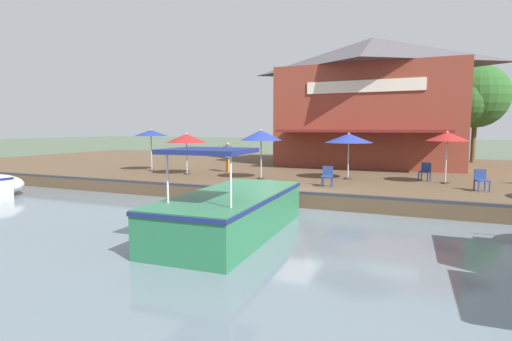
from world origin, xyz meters
name	(u,v)px	position (x,y,z in m)	size (l,w,h in m)	color
ground_plane	(285,209)	(0.00, 0.00, 0.00)	(220.00, 220.00, 0.00)	#4C5B47
quay_deck	(341,172)	(-11.00, 0.00, 0.30)	(22.00, 56.00, 0.60)	brown
quay_edge_fender	(286,192)	(-0.10, 0.00, 0.65)	(0.20, 50.40, 0.10)	#2D2D33
waterfront_restaurant	(371,101)	(-13.62, 1.36, 4.86)	(9.12, 11.83, 8.38)	brown
patio_umbrella_mid_patio_left	(186,138)	(-3.92, -6.86, 2.53)	(2.11, 2.11, 2.21)	#B7B7B7
patio_umbrella_by_entrance	(349,138)	(-5.20, 1.43, 2.57)	(2.27, 2.27, 2.23)	#B7B7B7
patio_umbrella_back_row	(447,137)	(-5.31, 5.68, 2.68)	(1.80, 1.80, 2.32)	#B7B7B7
patio_umbrella_mid_patio_right	(261,135)	(-3.68, -2.48, 2.71)	(2.01, 2.01, 2.40)	#B7B7B7
patio_umbrella_near_quay_edge	(151,133)	(-4.69, -9.76, 2.77)	(1.89, 1.89, 2.40)	#B7B7B7
cafe_chair_far_corner_seat	(327,175)	(-2.41, 1.06, 1.08)	(0.47, 0.47, 0.85)	navy
cafe_chair_facing_river	(481,179)	(-3.47, 6.87, 1.08)	(0.55, 0.55, 0.85)	navy
cafe_chair_mid_patio	(425,171)	(-5.97, 4.85, 1.08)	(0.55, 0.55, 0.85)	navy
person_at_quay_edge	(228,153)	(-5.80, -5.39, 1.65)	(0.47, 0.47, 1.67)	orange
motorboat_mid_row	(241,207)	(3.61, -0.13, 0.72)	(7.10, 2.69, 2.46)	#287047
tree_behind_restaurant	(474,98)	(-18.26, 7.81, 5.21)	(4.72, 4.49, 6.98)	brown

